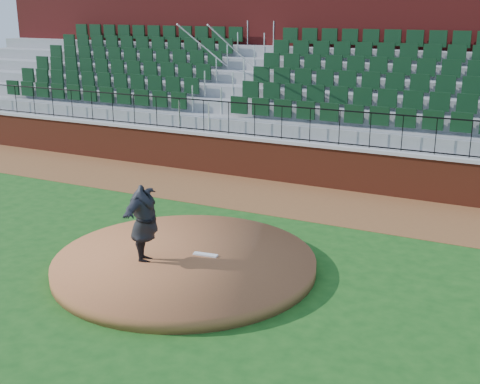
{
  "coord_description": "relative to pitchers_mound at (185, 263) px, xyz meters",
  "views": [
    {
      "loc": [
        5.74,
        -10.01,
        5.19
      ],
      "look_at": [
        0.0,
        1.5,
        1.3
      ],
      "focal_mm": 46.47,
      "sensor_mm": 36.0,
      "label": 1
    }
  ],
  "objects": [
    {
      "name": "seating_stands",
      "position": [
        0.5,
        9.75,
        2.18
      ],
      "size": [
        34.0,
        5.1,
        4.6
      ],
      "primitive_type": null,
      "color": "gray",
      "rests_on": "ground"
    },
    {
      "name": "pitching_rubber",
      "position": [
        0.33,
        0.28,
        0.14
      ],
      "size": [
        0.53,
        0.19,
        0.03
      ],
      "primitive_type": "cube",
      "rotation": [
        0.0,
        0.0,
        0.13
      ],
      "color": "white",
      "rests_on": "pitchers_mound"
    },
    {
      "name": "wall_railing",
      "position": [
        0.5,
        7.02,
        1.67
      ],
      "size": [
        34.0,
        0.05,
        1.0
      ],
      "primitive_type": null,
      "color": "black",
      "rests_on": "wall_cap"
    },
    {
      "name": "ground",
      "position": [
        0.5,
        0.02,
        -0.12
      ],
      "size": [
        90.0,
        90.0,
        0.0
      ],
      "primitive_type": "plane",
      "color": "#184B15",
      "rests_on": "ground"
    },
    {
      "name": "wall_cap",
      "position": [
        0.5,
        7.02,
        1.12
      ],
      "size": [
        34.0,
        0.45,
        0.1
      ],
      "primitive_type": "cube",
      "color": "#B7B7B7",
      "rests_on": "field_wall"
    },
    {
      "name": "pitcher",
      "position": [
        -0.63,
        -0.48,
        0.92
      ],
      "size": [
        1.18,
        2.01,
        1.58
      ],
      "primitive_type": "imported",
      "rotation": [
        0.0,
        0.0,
        1.93
      ],
      "color": "black",
      "rests_on": "pitchers_mound"
    },
    {
      "name": "field_wall",
      "position": [
        0.5,
        7.02,
        0.47
      ],
      "size": [
        34.0,
        0.35,
        1.2
      ],
      "primitive_type": "cube",
      "color": "maroon",
      "rests_on": "ground"
    },
    {
      "name": "pitchers_mound",
      "position": [
        0.0,
        0.0,
        0.0
      ],
      "size": [
        5.34,
        5.34,
        0.25
      ],
      "primitive_type": "cylinder",
      "color": "brown",
      "rests_on": "ground"
    },
    {
      "name": "warning_track",
      "position": [
        0.5,
        5.42,
        -0.12
      ],
      "size": [
        34.0,
        3.2,
        0.01
      ],
      "primitive_type": "cube",
      "color": "brown",
      "rests_on": "ground"
    },
    {
      "name": "concourse_wall",
      "position": [
        0.5,
        12.55,
        2.62
      ],
      "size": [
        34.0,
        0.5,
        5.5
      ],
      "primitive_type": "cube",
      "color": "maroon",
      "rests_on": "ground"
    }
  ]
}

